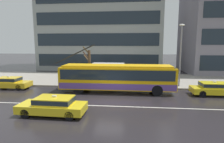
% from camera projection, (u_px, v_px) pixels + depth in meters
% --- Properties ---
extents(ground_plane, '(160.00, 160.00, 0.00)m').
position_uv_depth(ground_plane, '(109.00, 101.00, 15.75)').
color(ground_plane, '#272327').
extents(sidewalk_slab, '(80.00, 10.00, 0.14)m').
position_uv_depth(sidewalk_slab, '(117.00, 79.00, 25.51)').
color(sidewalk_slab, gray).
rests_on(sidewalk_slab, ground_plane).
extents(lane_centre_line, '(72.00, 0.14, 0.01)m').
position_uv_depth(lane_centre_line, '(107.00, 106.00, 14.57)').
color(lane_centre_line, silver).
rests_on(lane_centre_line, ground_plane).
extents(trolleybus, '(12.42, 2.62, 4.87)m').
position_uv_depth(trolleybus, '(117.00, 77.00, 18.75)').
color(trolleybus, '#EEAE0E').
rests_on(trolleybus, ground_plane).
extents(taxi_ahead_of_bus, '(4.57, 1.79, 1.39)m').
position_uv_depth(taxi_ahead_of_bus, '(215.00, 88.00, 17.49)').
color(taxi_ahead_of_bus, yellow).
rests_on(taxi_ahead_of_bus, ground_plane).
extents(taxi_oncoming_near, '(4.64, 1.95, 1.39)m').
position_uv_depth(taxi_oncoming_near, '(53.00, 105.00, 12.67)').
color(taxi_oncoming_near, yellow).
rests_on(taxi_oncoming_near, ground_plane).
extents(taxi_queued_behind_bus, '(4.28, 1.84, 1.39)m').
position_uv_depth(taxi_queued_behind_bus, '(10.00, 82.00, 20.28)').
color(taxi_queued_behind_bus, yellow).
rests_on(taxi_queued_behind_bus, ground_plane).
extents(bus_shelter, '(3.75, 1.65, 2.51)m').
position_uv_depth(bus_shelter, '(109.00, 68.00, 22.02)').
color(bus_shelter, gray).
rests_on(bus_shelter, sidewalk_slab).
extents(pedestrian_at_shelter, '(1.12, 1.12, 2.00)m').
position_uv_depth(pedestrian_at_shelter, '(87.00, 70.00, 22.86)').
color(pedestrian_at_shelter, '#475252').
rests_on(pedestrian_at_shelter, sidewalk_slab).
extents(pedestrian_approaching_curb, '(1.30, 1.30, 1.96)m').
position_uv_depth(pedestrian_approaching_curb, '(139.00, 71.00, 22.13)').
color(pedestrian_approaching_curb, '#1E2330').
rests_on(pedestrian_approaching_curb, sidewalk_slab).
extents(pedestrian_walking_past, '(1.29, 1.29, 1.99)m').
position_uv_depth(pedestrian_walking_past, '(130.00, 71.00, 21.96)').
color(pedestrian_walking_past, '#4A4746').
rests_on(pedestrian_walking_past, sidewalk_slab).
extents(pedestrian_waiting_by_pole, '(1.32, 1.32, 2.00)m').
position_uv_depth(pedestrian_waiting_by_pole, '(107.00, 71.00, 22.19)').
color(pedestrian_waiting_by_pole, '#2A1F2D').
rests_on(pedestrian_waiting_by_pole, sidewalk_slab).
extents(street_lamp, '(0.60, 0.32, 6.92)m').
position_uv_depth(street_lamp, '(181.00, 50.00, 20.35)').
color(street_lamp, gray).
rests_on(street_lamp, sidewalk_slab).
extents(street_tree_bare, '(1.14, 1.73, 4.48)m').
position_uv_depth(street_tree_bare, '(89.00, 65.00, 22.46)').
color(street_tree_bare, brown).
rests_on(street_tree_bare, sidewalk_slab).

